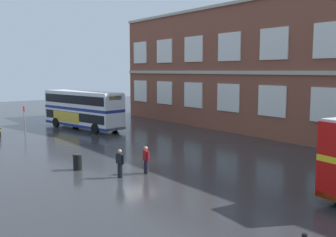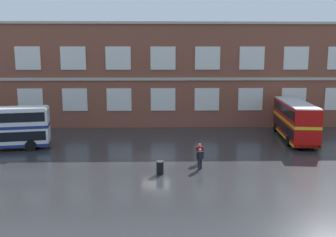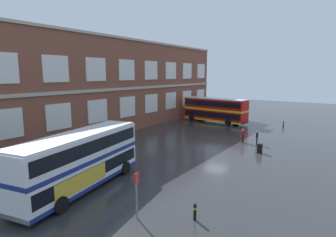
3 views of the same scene
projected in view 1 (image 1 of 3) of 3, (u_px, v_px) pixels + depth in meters
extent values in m
plane|color=#2B2B2D|center=(159.00, 155.00, 29.22)|extent=(120.00, 120.00, 0.00)
cube|color=brown|center=(300.00, 70.00, 37.30)|extent=(49.25, 8.00, 12.73)
cube|color=#B2A893|center=(273.00, 73.00, 34.91)|extent=(49.25, 0.16, 0.36)
cube|color=silver|center=(141.00, 91.00, 52.64)|extent=(3.06, 0.12, 2.80)
cube|color=silver|center=(164.00, 93.00, 48.29)|extent=(3.06, 0.12, 2.80)
cube|color=silver|center=(193.00, 95.00, 43.94)|extent=(3.06, 0.12, 2.80)
cube|color=silver|center=(228.00, 98.00, 39.58)|extent=(3.06, 0.12, 2.80)
cube|color=silver|center=(272.00, 101.00, 35.23)|extent=(3.06, 0.12, 2.80)
cube|color=silver|center=(328.00, 105.00, 30.88)|extent=(3.06, 0.12, 2.80)
cube|color=silver|center=(140.00, 53.00, 52.02)|extent=(3.06, 0.12, 2.80)
cube|color=silver|center=(164.00, 51.00, 47.67)|extent=(3.06, 0.12, 2.80)
cube|color=silver|center=(194.00, 49.00, 43.31)|extent=(3.06, 0.12, 2.80)
cube|color=silver|center=(229.00, 47.00, 38.96)|extent=(3.06, 0.12, 2.80)
cube|color=silver|center=(274.00, 44.00, 34.61)|extent=(3.06, 0.12, 2.80)
cube|color=silver|center=(331.00, 40.00, 30.26)|extent=(3.06, 0.12, 2.80)
cube|color=silver|center=(83.00, 117.00, 42.48)|extent=(11.28, 4.61, 1.75)
cube|color=black|center=(83.00, 116.00, 42.46)|extent=(10.86, 4.57, 0.90)
cube|color=navy|center=(83.00, 108.00, 42.36)|extent=(11.28, 4.61, 0.30)
cube|color=silver|center=(82.00, 100.00, 42.25)|extent=(11.28, 4.61, 1.55)
cube|color=black|center=(82.00, 99.00, 42.24)|extent=(10.86, 4.57, 0.90)
cube|color=navy|center=(83.00, 124.00, 42.57)|extent=(11.29, 4.63, 0.28)
cube|color=silver|center=(82.00, 92.00, 42.14)|extent=(11.05, 4.47, 0.12)
cube|color=gold|center=(66.00, 117.00, 42.41)|extent=(4.76, 0.96, 1.10)
cube|color=yellow|center=(115.00, 98.00, 38.55)|extent=(0.38, 1.64, 0.40)
cylinder|color=black|center=(95.00, 129.00, 39.07)|extent=(1.08, 0.51, 1.04)
cylinder|color=black|center=(115.00, 126.00, 40.94)|extent=(1.08, 0.51, 1.04)
cylinder|color=black|center=(56.00, 122.00, 43.83)|extent=(1.08, 0.51, 1.04)
cylinder|color=black|center=(75.00, 120.00, 45.71)|extent=(1.08, 0.51, 1.04)
cylinder|color=black|center=(121.00, 171.00, 23.03)|extent=(0.20, 0.20, 0.85)
cylinder|color=black|center=(119.00, 170.00, 23.14)|extent=(0.20, 0.20, 0.85)
cube|color=black|center=(120.00, 158.00, 23.00)|extent=(0.46, 0.36, 0.60)
cylinder|color=black|center=(123.00, 160.00, 22.86)|extent=(0.14, 0.14, 0.57)
cylinder|color=black|center=(117.00, 158.00, 23.15)|extent=(0.14, 0.14, 0.57)
sphere|color=tan|center=(120.00, 151.00, 22.95)|extent=(0.22, 0.22, 0.22)
cylinder|color=black|center=(147.00, 167.00, 23.90)|extent=(0.17, 0.17, 0.85)
cylinder|color=black|center=(145.00, 166.00, 24.07)|extent=(0.17, 0.17, 0.85)
cube|color=maroon|center=(146.00, 155.00, 23.90)|extent=(0.42, 0.27, 0.60)
cylinder|color=maroon|center=(148.00, 156.00, 23.69)|extent=(0.12, 0.12, 0.57)
cylinder|color=maroon|center=(144.00, 155.00, 24.12)|extent=(0.12, 0.12, 0.57)
sphere|color=tan|center=(146.00, 148.00, 23.85)|extent=(0.22, 0.22, 0.22)
cylinder|color=slate|center=(24.00, 120.00, 39.66)|extent=(0.10, 0.10, 2.70)
cube|color=red|center=(24.00, 109.00, 39.52)|extent=(0.44, 0.04, 0.56)
cylinder|color=black|center=(78.00, 162.00, 24.89)|extent=(0.56, 0.56, 0.95)
cylinder|color=black|center=(77.00, 155.00, 24.82)|extent=(0.60, 0.60, 0.08)
cylinder|color=black|center=(0.00, 133.00, 36.74)|extent=(0.18, 0.18, 0.95)
cylinder|color=yellow|center=(0.00, 131.00, 36.71)|extent=(0.19, 0.19, 0.08)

